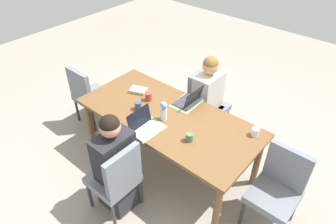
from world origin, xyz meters
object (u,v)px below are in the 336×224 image
chair_head_left_right_near (88,93)px  book_red_cover (138,90)px  chair_head_right_left_far (278,186)px  coffee_mug_centre_right (189,137)px  person_near_left_near (116,168)px  flower_vase (164,110)px  chair_near_left_near (117,177)px  coffee_mug_near_left (148,97)px  coffee_mug_centre_left (255,132)px  laptop_far_left_mid (189,100)px  chair_far_left_mid (205,100)px  person_far_left_mid (207,103)px  coffee_mug_near_right (138,106)px  dining_table (168,121)px  laptop_near_left_near (144,126)px

chair_head_left_right_near → book_red_cover: size_ratio=4.50×
chair_head_right_left_far → coffee_mug_centre_right: bearing=-163.1°
person_near_left_near → flower_vase: size_ratio=5.13×
chair_near_left_near → coffee_mug_near_left: 1.05m
book_red_cover → chair_head_left_right_near: bearing=174.6°
coffee_mug_centre_left → person_near_left_near: bearing=-129.5°
book_red_cover → laptop_far_left_mid: bearing=-2.4°
chair_head_right_left_far → coffee_mug_centre_right: size_ratio=10.18×
coffee_mug_centre_left → chair_far_left_mid: bearing=152.9°
person_far_left_mid → laptop_far_left_mid: person_far_left_mid is taller
coffee_mug_near_right → book_red_cover: 0.36m
dining_table → chair_far_left_mid: (-0.05, 0.82, -0.18)m
person_far_left_mid → laptop_near_left_near: person_far_left_mid is taller
flower_vase → laptop_near_left_near: (-0.05, -0.26, -0.08)m
coffee_mug_near_left → coffee_mug_centre_right: coffee_mug_near_left is taller
chair_far_left_mid → laptop_far_left_mid: 0.57m
laptop_far_left_mid → chair_near_left_near: bearing=-89.3°
chair_near_left_near → coffee_mug_centre_right: bearing=60.5°
person_near_left_near → chair_head_left_right_near: bearing=153.1°
chair_near_left_near → coffee_mug_centre_right: chair_near_left_near is taller
chair_far_left_mid → coffee_mug_near_right: (-0.29, -0.94, 0.30)m
person_far_left_mid → coffee_mug_near_left: (-0.40, -0.68, 0.28)m
dining_table → flower_vase: bearing=-84.2°
coffee_mug_centre_left → chair_near_left_near: bearing=-125.7°
laptop_far_left_mid → coffee_mug_near_left: laptop_far_left_mid is taller
coffee_mug_centre_left → book_red_cover: 1.50m
chair_head_right_left_far → coffee_mug_near_left: 1.72m
coffee_mug_centre_left → chair_head_left_right_near: bearing=-169.2°
chair_head_left_right_near → coffee_mug_centre_left: chair_head_left_right_near is taller
chair_head_left_right_near → laptop_far_left_mid: 1.50m
chair_head_right_left_far → chair_head_left_right_near: 2.69m
coffee_mug_centre_left → laptop_far_left_mid: bearing=179.4°
dining_table → coffee_mug_near_left: bearing=168.2°
laptop_near_left_near → book_red_cover: laptop_near_left_near is taller
person_far_left_mid → book_red_cover: 0.92m
chair_near_left_near → chair_head_left_right_near: 1.60m
person_near_left_near → coffee_mug_near_left: bearing=112.2°
chair_head_left_right_near → laptop_far_left_mid: bearing=17.4°
chair_head_left_right_near → laptop_far_left_mid: laptop_far_left_mid is taller
coffee_mug_near_right → laptop_far_left_mid: bearing=51.5°
chair_head_left_right_near → person_far_left_mid: bearing=31.5°
laptop_far_left_mid → book_red_cover: (-0.63, -0.22, -0.02)m
coffee_mug_centre_right → laptop_near_left_near: bearing=-159.5°
person_near_left_near → coffee_mug_centre_left: size_ratio=13.51×
person_near_left_near → coffee_mug_near_left: person_near_left_near is taller
laptop_near_left_near → dining_table: bearing=83.7°
chair_far_left_mid → flower_vase: 0.97m
person_near_left_near → flower_vase: person_near_left_near is taller
chair_head_right_left_far → coffee_mug_centre_left: chair_head_right_left_far is taller
book_red_cover → dining_table: bearing=-33.3°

